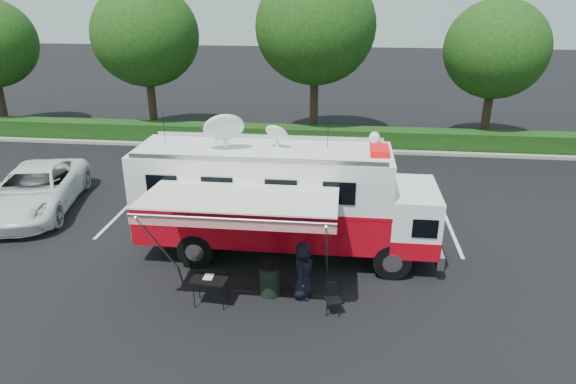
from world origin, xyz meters
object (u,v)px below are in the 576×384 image
(trash_bin, at_px, (270,279))
(white_suv, at_px, (39,210))
(folding_table, at_px, (210,279))
(command_truck, at_px, (284,199))

(trash_bin, bearing_deg, white_suv, 153.82)
(trash_bin, bearing_deg, folding_table, -156.67)
(command_truck, height_order, trash_bin, command_truck)
(command_truck, height_order, folding_table, command_truck)
(white_suv, xyz_separation_m, folding_table, (8.04, -5.33, 0.75))
(command_truck, bearing_deg, white_suv, 166.25)
(white_suv, bearing_deg, trash_bin, -38.22)
(command_truck, xyz_separation_m, trash_bin, (-0.10, -2.33, -1.41))
(white_suv, relative_size, folding_table, 5.91)
(folding_table, relative_size, trash_bin, 1.08)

